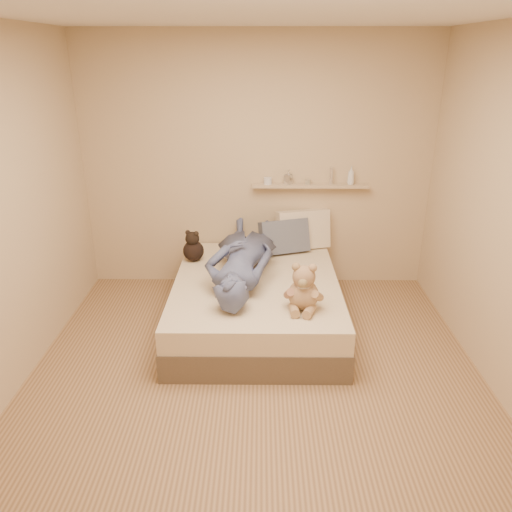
{
  "coord_description": "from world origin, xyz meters",
  "views": [
    {
      "loc": [
        0.04,
        -3.2,
        2.38
      ],
      "look_at": [
        0.0,
        0.65,
        0.8
      ],
      "focal_mm": 35.0,
      "sensor_mm": 36.0,
      "label": 1
    }
  ],
  "objects_px": {
    "bed": "(256,302)",
    "dark_plush": "(193,248)",
    "wall_shelf": "(310,186)",
    "teddy_bear": "(303,291)",
    "pillow_grey": "(284,237)",
    "game_console": "(225,292)",
    "pillow_cream": "(303,229)",
    "person": "(242,257)"
  },
  "relations": [
    {
      "from": "bed",
      "to": "dark_plush",
      "type": "relative_size",
      "value": 5.98
    },
    {
      "from": "wall_shelf",
      "to": "teddy_bear",
      "type": "bearing_deg",
      "value": -96.59
    },
    {
      "from": "dark_plush",
      "to": "pillow_grey",
      "type": "distance_m",
      "value": 0.94
    },
    {
      "from": "game_console",
      "to": "pillow_cream",
      "type": "height_order",
      "value": "pillow_cream"
    },
    {
      "from": "wall_shelf",
      "to": "dark_plush",
      "type": "bearing_deg",
      "value": -158.77
    },
    {
      "from": "bed",
      "to": "pillow_cream",
      "type": "distance_m",
      "value": 1.05
    },
    {
      "from": "teddy_bear",
      "to": "dark_plush",
      "type": "height_order",
      "value": "teddy_bear"
    },
    {
      "from": "teddy_bear",
      "to": "dark_plush",
      "type": "bearing_deg",
      "value": 134.93
    },
    {
      "from": "pillow_cream",
      "to": "pillow_grey",
      "type": "xyz_separation_m",
      "value": [
        -0.2,
        -0.14,
        -0.03
      ]
    },
    {
      "from": "bed",
      "to": "game_console",
      "type": "height_order",
      "value": "game_console"
    },
    {
      "from": "pillow_grey",
      "to": "person",
      "type": "bearing_deg",
      "value": -124.11
    },
    {
      "from": "wall_shelf",
      "to": "person",
      "type": "bearing_deg",
      "value": -129.41
    },
    {
      "from": "teddy_bear",
      "to": "wall_shelf",
      "type": "relative_size",
      "value": 0.34
    },
    {
      "from": "dark_plush",
      "to": "pillow_cream",
      "type": "xyz_separation_m",
      "value": [
        1.11,
        0.38,
        0.06
      ]
    },
    {
      "from": "dark_plush",
      "to": "bed",
      "type": "bearing_deg",
      "value": -35.71
    },
    {
      "from": "person",
      "to": "wall_shelf",
      "type": "bearing_deg",
      "value": -123.26
    },
    {
      "from": "bed",
      "to": "person",
      "type": "bearing_deg",
      "value": 148.38
    },
    {
      "from": "person",
      "to": "dark_plush",
      "type": "bearing_deg",
      "value": -30.58
    },
    {
      "from": "teddy_bear",
      "to": "person",
      "type": "xyz_separation_m",
      "value": [
        -0.51,
        0.64,
        0.02
      ]
    },
    {
      "from": "wall_shelf",
      "to": "pillow_grey",
      "type": "bearing_deg",
      "value": -140.73
    },
    {
      "from": "person",
      "to": "pillow_grey",
      "type": "bearing_deg",
      "value": -117.96
    },
    {
      "from": "wall_shelf",
      "to": "game_console",
      "type": "bearing_deg",
      "value": -118.2
    },
    {
      "from": "pillow_cream",
      "to": "pillow_grey",
      "type": "bearing_deg",
      "value": -145.19
    },
    {
      "from": "bed",
      "to": "wall_shelf",
      "type": "height_order",
      "value": "wall_shelf"
    },
    {
      "from": "teddy_bear",
      "to": "person",
      "type": "bearing_deg",
      "value": 128.61
    },
    {
      "from": "dark_plush",
      "to": "pillow_cream",
      "type": "relative_size",
      "value": 0.58
    },
    {
      "from": "dark_plush",
      "to": "person",
      "type": "height_order",
      "value": "person"
    },
    {
      "from": "game_console",
      "to": "dark_plush",
      "type": "height_order",
      "value": "dark_plush"
    },
    {
      "from": "bed",
      "to": "teddy_bear",
      "type": "xyz_separation_m",
      "value": [
        0.38,
        -0.56,
        0.39
      ]
    },
    {
      "from": "pillow_grey",
      "to": "wall_shelf",
      "type": "distance_m",
      "value": 0.59
    },
    {
      "from": "bed",
      "to": "pillow_grey",
      "type": "distance_m",
      "value": 0.84
    },
    {
      "from": "game_console",
      "to": "person",
      "type": "distance_m",
      "value": 0.66
    },
    {
      "from": "bed",
      "to": "dark_plush",
      "type": "xyz_separation_m",
      "value": [
        -0.63,
        0.45,
        0.36
      ]
    },
    {
      "from": "wall_shelf",
      "to": "pillow_cream",
      "type": "bearing_deg",
      "value": -130.1
    },
    {
      "from": "teddy_bear",
      "to": "pillow_cream",
      "type": "relative_size",
      "value": 0.74
    },
    {
      "from": "pillow_cream",
      "to": "person",
      "type": "relative_size",
      "value": 0.34
    },
    {
      "from": "person",
      "to": "teddy_bear",
      "type": "bearing_deg",
      "value": 134.76
    },
    {
      "from": "pillow_cream",
      "to": "person",
      "type": "distance_m",
      "value": 0.97
    },
    {
      "from": "teddy_bear",
      "to": "dark_plush",
      "type": "distance_m",
      "value": 1.43
    },
    {
      "from": "pillow_cream",
      "to": "wall_shelf",
      "type": "bearing_deg",
      "value": 49.9
    },
    {
      "from": "dark_plush",
      "to": "pillow_cream",
      "type": "bearing_deg",
      "value": 18.81
    },
    {
      "from": "dark_plush",
      "to": "pillow_grey",
      "type": "height_order",
      "value": "pillow_grey"
    }
  ]
}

